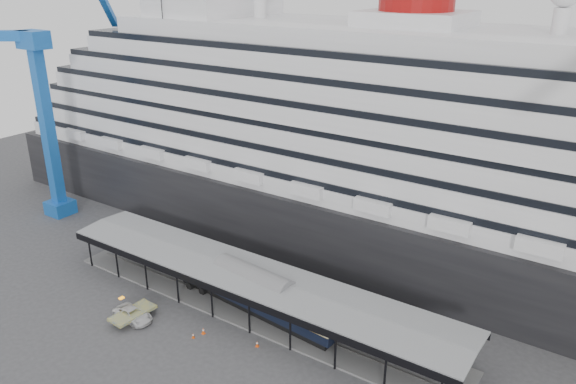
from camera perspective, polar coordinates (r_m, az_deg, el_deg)
name	(u,v)px	position (r m, az deg, el deg)	size (l,w,h in m)	color
ground	(226,328)	(69.59, -6.32, -13.59)	(200.00, 200.00, 0.00)	#3C3C3F
cruise_ship	(357,123)	(86.36, 7.03, 6.97)	(130.00, 30.00, 43.90)	black
platform_canopy	(251,293)	(71.49, -3.79, -10.17)	(56.00, 9.18, 5.30)	slate
crane_blue	(50,102)	(100.51, -23.03, 8.45)	(22.63, 19.19, 47.60)	blue
port_truck	(133,314)	(72.75, -15.49, -11.89)	(2.52, 5.47, 1.52)	silver
pullman_carriage	(254,290)	(70.94, -3.50, -9.88)	(25.20, 5.45, 24.56)	black
traffic_cone_left	(193,335)	(68.37, -9.61, -14.18)	(0.44, 0.44, 0.67)	#D1490B
traffic_cone_mid	(203,331)	(68.82, -8.61, -13.76)	(0.48, 0.48, 0.82)	#F7520D
traffic_cone_right	(257,344)	(66.24, -3.16, -15.14)	(0.48, 0.48, 0.75)	#DE470C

